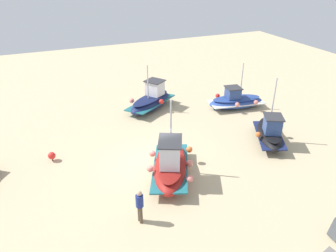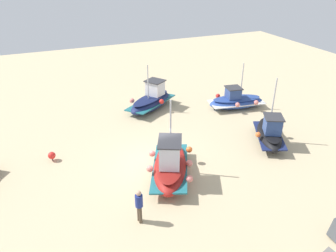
{
  "view_description": "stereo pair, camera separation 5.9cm",
  "coord_description": "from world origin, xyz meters",
  "px_view_note": "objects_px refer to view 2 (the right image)",
  "views": [
    {
      "loc": [
        5.09,
        13.76,
        9.85
      ],
      "look_at": [
        -1.59,
        -2.12,
        0.9
      ],
      "focal_mm": 34.97,
      "sensor_mm": 36.0,
      "label": 1
    },
    {
      "loc": [
        5.04,
        13.78,
        9.85
      ],
      "look_at": [
        -1.59,
        -2.12,
        0.9
      ],
      "focal_mm": 34.97,
      "sensor_mm": 36.0,
      "label": 2
    }
  ],
  "objects_px": {
    "fishing_boat_2": "(170,165)",
    "person_walking": "(139,204)",
    "fishing_boat_3": "(151,100)",
    "fishing_boat_4": "(270,133)",
    "fishing_boat_1": "(236,101)",
    "mooring_buoy_0": "(52,156)"
  },
  "relations": [
    {
      "from": "fishing_boat_2",
      "to": "fishing_boat_3",
      "type": "relative_size",
      "value": 1.07
    },
    {
      "from": "fishing_boat_1",
      "to": "fishing_boat_4",
      "type": "height_order",
      "value": "fishing_boat_4"
    },
    {
      "from": "fishing_boat_2",
      "to": "person_walking",
      "type": "height_order",
      "value": "fishing_boat_2"
    },
    {
      "from": "fishing_boat_4",
      "to": "person_walking",
      "type": "distance_m",
      "value": 9.66
    },
    {
      "from": "fishing_boat_2",
      "to": "fishing_boat_4",
      "type": "relative_size",
      "value": 1.18
    },
    {
      "from": "fishing_boat_4",
      "to": "person_walking",
      "type": "xyz_separation_m",
      "value": [
        9.09,
        3.26,
        0.28
      ]
    },
    {
      "from": "fishing_boat_1",
      "to": "person_walking",
      "type": "distance_m",
      "value": 13.16
    },
    {
      "from": "person_walking",
      "to": "mooring_buoy_0",
      "type": "xyz_separation_m",
      "value": [
        2.94,
        -6.2,
        -0.6
      ]
    },
    {
      "from": "fishing_boat_3",
      "to": "fishing_boat_1",
      "type": "bearing_deg",
      "value": -55.23
    },
    {
      "from": "person_walking",
      "to": "mooring_buoy_0",
      "type": "height_order",
      "value": "person_walking"
    },
    {
      "from": "mooring_buoy_0",
      "to": "fishing_boat_3",
      "type": "bearing_deg",
      "value": -149.18
    },
    {
      "from": "fishing_boat_3",
      "to": "person_walking",
      "type": "xyz_separation_m",
      "value": [
        4.38,
        10.57,
        0.27
      ]
    },
    {
      "from": "fishing_boat_2",
      "to": "mooring_buoy_0",
      "type": "xyz_separation_m",
      "value": [
        5.33,
        -3.78,
        -0.4
      ]
    },
    {
      "from": "fishing_boat_2",
      "to": "fishing_boat_3",
      "type": "xyz_separation_m",
      "value": [
        -1.98,
        -8.14,
        -0.07
      ]
    },
    {
      "from": "fishing_boat_1",
      "to": "fishing_boat_2",
      "type": "bearing_deg",
      "value": 46.73
    },
    {
      "from": "fishing_boat_1",
      "to": "fishing_boat_2",
      "type": "relative_size",
      "value": 0.91
    },
    {
      "from": "fishing_boat_2",
      "to": "mooring_buoy_0",
      "type": "relative_size",
      "value": 9.04
    },
    {
      "from": "fishing_boat_4",
      "to": "mooring_buoy_0",
      "type": "distance_m",
      "value": 12.39
    },
    {
      "from": "fishing_boat_3",
      "to": "mooring_buoy_0",
      "type": "relative_size",
      "value": 8.45
    },
    {
      "from": "fishing_boat_3",
      "to": "fishing_boat_4",
      "type": "distance_m",
      "value": 8.69
    },
    {
      "from": "fishing_boat_1",
      "to": "person_walking",
      "type": "bearing_deg",
      "value": 48.71
    },
    {
      "from": "fishing_boat_3",
      "to": "person_walking",
      "type": "distance_m",
      "value": 11.44
    }
  ]
}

